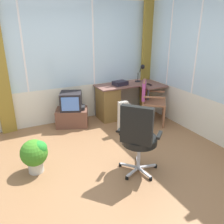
{
  "coord_description": "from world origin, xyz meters",
  "views": [
    {
      "loc": [
        -1.22,
        -2.82,
        2.05
      ],
      "look_at": [
        0.37,
        0.36,
        0.67
      ],
      "focal_mm": 37.27,
      "sensor_mm": 36.0,
      "label": 1
    }
  ],
  "objects_px": {
    "office_chair": "(138,135)",
    "space_heater": "(124,117)",
    "paper_tray": "(120,83)",
    "wooden_armchair": "(148,96)",
    "potted_plant": "(35,154)",
    "tv_on_stand": "(72,111)",
    "tv_remote": "(149,84)",
    "desk_lamp": "(142,70)",
    "desk": "(111,101)"
  },
  "relations": [
    {
      "from": "tv_remote",
      "to": "office_chair",
      "type": "xyz_separation_m",
      "value": [
        -1.41,
        -1.75,
        -0.15
      ]
    },
    {
      "from": "paper_tray",
      "to": "potted_plant",
      "type": "bearing_deg",
      "value": -147.59
    },
    {
      "from": "wooden_armchair",
      "to": "space_heater",
      "type": "bearing_deg",
      "value": -163.48
    },
    {
      "from": "tv_on_stand",
      "to": "potted_plant",
      "type": "xyz_separation_m",
      "value": [
        -0.97,
        -1.35,
        -0.02
      ]
    },
    {
      "from": "tv_remote",
      "to": "space_heater",
      "type": "xyz_separation_m",
      "value": [
        -0.91,
        -0.49,
        -0.43
      ]
    },
    {
      "from": "desk_lamp",
      "to": "desk",
      "type": "bearing_deg",
      "value": -177.65
    },
    {
      "from": "desk_lamp",
      "to": "tv_remote",
      "type": "distance_m",
      "value": 0.42
    },
    {
      "from": "space_heater",
      "to": "wooden_armchair",
      "type": "bearing_deg",
      "value": 16.52
    },
    {
      "from": "desk_lamp",
      "to": "tv_remote",
      "type": "bearing_deg",
      "value": -92.11
    },
    {
      "from": "desk_lamp",
      "to": "office_chair",
      "type": "bearing_deg",
      "value": -124.33
    },
    {
      "from": "wooden_armchair",
      "to": "potted_plant",
      "type": "distance_m",
      "value": 2.6
    },
    {
      "from": "wooden_armchair",
      "to": "potted_plant",
      "type": "height_order",
      "value": "wooden_armchair"
    },
    {
      "from": "tv_on_stand",
      "to": "paper_tray",
      "type": "bearing_deg",
      "value": -0.88
    },
    {
      "from": "office_chair",
      "to": "tv_on_stand",
      "type": "bearing_deg",
      "value": 98.52
    },
    {
      "from": "paper_tray",
      "to": "wooden_armchair",
      "type": "xyz_separation_m",
      "value": [
        0.37,
        -0.57,
        -0.2
      ]
    },
    {
      "from": "desk_lamp",
      "to": "space_heater",
      "type": "bearing_deg",
      "value": -138.24
    },
    {
      "from": "tv_remote",
      "to": "office_chair",
      "type": "relative_size",
      "value": 0.14
    },
    {
      "from": "desk_lamp",
      "to": "space_heater",
      "type": "distance_m",
      "value": 1.41
    },
    {
      "from": "wooden_armchair",
      "to": "tv_on_stand",
      "type": "relative_size",
      "value": 1.22
    },
    {
      "from": "tv_remote",
      "to": "office_chair",
      "type": "bearing_deg",
      "value": -125.48
    },
    {
      "from": "desk",
      "to": "office_chair",
      "type": "bearing_deg",
      "value": -106.48
    },
    {
      "from": "desk",
      "to": "wooden_armchair",
      "type": "bearing_deg",
      "value": -45.13
    },
    {
      "from": "tv_remote",
      "to": "paper_tray",
      "type": "bearing_deg",
      "value": 157.7
    },
    {
      "from": "desk",
      "to": "tv_on_stand",
      "type": "height_order",
      "value": "desk"
    },
    {
      "from": "tv_remote",
      "to": "space_heater",
      "type": "bearing_deg",
      "value": -148.14
    },
    {
      "from": "desk_lamp",
      "to": "tv_on_stand",
      "type": "relative_size",
      "value": 0.54
    },
    {
      "from": "wooden_armchair",
      "to": "office_chair",
      "type": "bearing_deg",
      "value": -129.13
    },
    {
      "from": "desk_lamp",
      "to": "office_chair",
      "type": "height_order",
      "value": "desk_lamp"
    },
    {
      "from": "space_heater",
      "to": "potted_plant",
      "type": "bearing_deg",
      "value": -162.58
    },
    {
      "from": "tv_remote",
      "to": "potted_plant",
      "type": "height_order",
      "value": "tv_remote"
    },
    {
      "from": "desk",
      "to": "space_heater",
      "type": "xyz_separation_m",
      "value": [
        -0.11,
        -0.79,
        -0.08
      ]
    },
    {
      "from": "paper_tray",
      "to": "wooden_armchair",
      "type": "distance_m",
      "value": 0.71
    },
    {
      "from": "desk_lamp",
      "to": "potted_plant",
      "type": "height_order",
      "value": "desk_lamp"
    },
    {
      "from": "desk",
      "to": "potted_plant",
      "type": "height_order",
      "value": "desk"
    },
    {
      "from": "wooden_armchair",
      "to": "tv_on_stand",
      "type": "distance_m",
      "value": 1.63
    },
    {
      "from": "potted_plant",
      "to": "wooden_armchair",
      "type": "bearing_deg",
      "value": 17.17
    },
    {
      "from": "tv_remote",
      "to": "potted_plant",
      "type": "xyz_separation_m",
      "value": [
        -2.69,
        -1.05,
        -0.46
      ]
    },
    {
      "from": "tv_on_stand",
      "to": "desk",
      "type": "bearing_deg",
      "value": -0.24
    },
    {
      "from": "potted_plant",
      "to": "desk",
      "type": "bearing_deg",
      "value": 35.55
    },
    {
      "from": "desk_lamp",
      "to": "tv_remote",
      "type": "relative_size",
      "value": 2.73
    },
    {
      "from": "space_heater",
      "to": "potted_plant",
      "type": "distance_m",
      "value": 1.86
    },
    {
      "from": "potted_plant",
      "to": "tv_remote",
      "type": "bearing_deg",
      "value": 21.38
    },
    {
      "from": "office_chair",
      "to": "space_heater",
      "type": "relative_size",
      "value": 1.64
    },
    {
      "from": "paper_tray",
      "to": "potted_plant",
      "type": "xyz_separation_m",
      "value": [
        -2.1,
        -1.33,
        -0.5
      ]
    },
    {
      "from": "paper_tray",
      "to": "space_heater",
      "type": "height_order",
      "value": "paper_tray"
    },
    {
      "from": "tv_remote",
      "to": "potted_plant",
      "type": "relative_size",
      "value": 0.3
    },
    {
      "from": "office_chair",
      "to": "paper_tray",
      "type": "bearing_deg",
      "value": 68.01
    },
    {
      "from": "tv_remote",
      "to": "tv_on_stand",
      "type": "relative_size",
      "value": 0.2
    },
    {
      "from": "office_chair",
      "to": "tv_on_stand",
      "type": "relative_size",
      "value": 1.4
    },
    {
      "from": "tv_remote",
      "to": "space_heater",
      "type": "height_order",
      "value": "tv_remote"
    }
  ]
}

